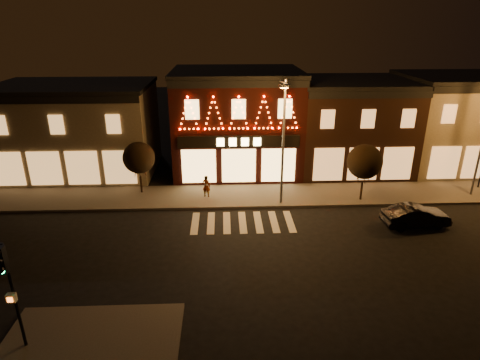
{
  "coord_description": "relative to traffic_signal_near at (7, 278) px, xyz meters",
  "views": [
    {
      "loc": [
        -1.15,
        -19.06,
        11.99
      ],
      "look_at": [
        -0.16,
        4.0,
        2.89
      ],
      "focal_mm": 30.57,
      "sensor_mm": 36.0,
      "label": 1
    }
  ],
  "objects": [
    {
      "name": "tree_left",
      "position": [
        1.79,
        15.23,
        -0.55
      ],
      "size": [
        2.27,
        2.27,
        3.79
      ],
      "rotation": [
        0.0,
        0.0,
        0.19
      ],
      "color": "black",
      "rests_on": "sidewalk_far"
    },
    {
      "name": "pedestrian",
      "position": [
        6.58,
        14.2,
        -2.41
      ],
      "size": [
        0.68,
        0.55,
        1.6
      ],
      "primitive_type": "imported",
      "rotation": [
        0.0,
        0.0,
        2.8
      ],
      "color": "gray",
      "rests_on": "sidewalk_far"
    },
    {
      "name": "dark_sedan",
      "position": [
        19.64,
        9.46,
        -2.68
      ],
      "size": [
        4.19,
        1.77,
        1.35
      ],
      "primitive_type": "imported",
      "rotation": [
        0.0,
        0.0,
        1.66
      ],
      "color": "black",
      "rests_on": "ground"
    },
    {
      "name": "building_right_b",
      "position": [
        27.47,
        20.38,
        0.56
      ],
      "size": [
        9.2,
        8.28,
        7.8
      ],
      "color": "#6A5F4B",
      "rests_on": "ground"
    },
    {
      "name": "building_left",
      "position": [
        -4.03,
        20.38,
        0.31
      ],
      "size": [
        12.2,
        8.28,
        7.3
      ],
      "color": "#6A5F4B",
      "rests_on": "ground"
    },
    {
      "name": "sidewalk_far",
      "position": [
        10.97,
        14.38,
        -3.28
      ],
      "size": [
        44.0,
        4.0,
        0.15
      ],
      "primitive_type": "cube",
      "color": "#47423D",
      "rests_on": "ground"
    },
    {
      "name": "traffic_signal_near",
      "position": [
        0.0,
        0.0,
        0.0
      ],
      "size": [
        0.32,
        0.47,
        4.55
      ],
      "rotation": [
        0.0,
        0.0,
        -0.02
      ],
      "color": "black",
      "rests_on": "sidewalk_near"
    },
    {
      "name": "building_pulp",
      "position": [
        8.97,
        20.36,
        0.81
      ],
      "size": [
        10.2,
        8.34,
        8.3
      ],
      "color": "black",
      "rests_on": "ground"
    },
    {
      "name": "building_right_a",
      "position": [
        18.47,
        20.38,
        0.41
      ],
      "size": [
        9.2,
        8.28,
        7.5
      ],
      "color": "#321B11",
      "rests_on": "ground"
    },
    {
      "name": "ground",
      "position": [
        8.97,
        6.38,
        -3.36
      ],
      "size": [
        120.0,
        120.0,
        0.0
      ],
      "primitive_type": "plane",
      "color": "black",
      "rests_on": "ground"
    },
    {
      "name": "tree_right",
      "position": [
        17.45,
        13.26,
        -0.41
      ],
      "size": [
        2.39,
        2.39,
        4.0
      ],
      "rotation": [
        0.0,
        0.0,
        -0.01
      ],
      "color": "black",
      "rests_on": "sidewalk_far"
    },
    {
      "name": "streetlamp_mid",
      "position": [
        11.71,
        12.74,
        1.72
      ],
      "size": [
        0.7,
        1.92,
        8.39
      ],
      "rotation": [
        0.0,
        0.0,
        0.2
      ],
      "color": "#59595E",
      "rests_on": "sidewalk_far"
    }
  ]
}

